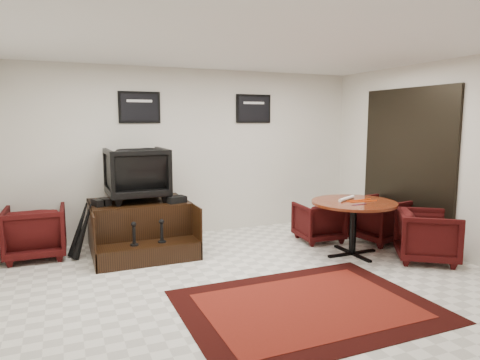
{
  "coord_description": "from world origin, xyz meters",
  "views": [
    {
      "loc": [
        -2.1,
        -4.51,
        1.94
      ],
      "look_at": [
        0.18,
        0.9,
        1.12
      ],
      "focal_mm": 32.0,
      "sensor_mm": 36.0,
      "label": 1
    }
  ],
  "objects_px": {
    "armchair_side": "(35,230)",
    "table_chair_window": "(379,217)",
    "table_chair_back": "(319,220)",
    "table_chair_corner": "(427,234)",
    "shine_chair": "(137,171)",
    "meeting_table": "(354,208)",
    "shine_podium": "(140,228)"
  },
  "relations": [
    {
      "from": "armchair_side",
      "to": "table_chair_window",
      "type": "bearing_deg",
      "value": 167.67
    },
    {
      "from": "table_chair_back",
      "to": "table_chair_corner",
      "type": "xyz_separation_m",
      "value": [
        0.82,
        -1.45,
        0.04
      ]
    },
    {
      "from": "shine_chair",
      "to": "table_chair_window",
      "type": "relative_size",
      "value": 1.14
    },
    {
      "from": "table_chair_window",
      "to": "table_chair_corner",
      "type": "xyz_separation_m",
      "value": [
        -0.06,
        -1.04,
        -0.01
      ]
    },
    {
      "from": "table_chair_corner",
      "to": "meeting_table",
      "type": "bearing_deg",
      "value": 86.0
    },
    {
      "from": "armchair_side",
      "to": "meeting_table",
      "type": "xyz_separation_m",
      "value": [
        4.24,
        -1.64,
        0.29
      ]
    },
    {
      "from": "armchair_side",
      "to": "meeting_table",
      "type": "height_order",
      "value": "armchair_side"
    },
    {
      "from": "shine_podium",
      "to": "shine_chair",
      "type": "distance_m",
      "value": 0.86
    },
    {
      "from": "shine_chair",
      "to": "table_chair_window",
      "type": "xyz_separation_m",
      "value": [
        3.64,
        -1.18,
        -0.79
      ]
    },
    {
      "from": "shine_podium",
      "to": "shine_chair",
      "type": "relative_size",
      "value": 1.63
    },
    {
      "from": "shine_chair",
      "to": "shine_podium",
      "type": "bearing_deg",
      "value": 88.88
    },
    {
      "from": "armchair_side",
      "to": "table_chair_corner",
      "type": "distance_m",
      "value": 5.51
    },
    {
      "from": "table_chair_window",
      "to": "shine_podium",
      "type": "bearing_deg",
      "value": 64.89
    },
    {
      "from": "shine_podium",
      "to": "table_chair_window",
      "type": "height_order",
      "value": "table_chair_window"
    },
    {
      "from": "shine_chair",
      "to": "meeting_table",
      "type": "distance_m",
      "value": 3.26
    },
    {
      "from": "shine_chair",
      "to": "table_chair_back",
      "type": "xyz_separation_m",
      "value": [
        2.76,
        -0.77,
        -0.84
      ]
    },
    {
      "from": "table_chair_window",
      "to": "meeting_table",
      "type": "bearing_deg",
      "value": 106.75
    },
    {
      "from": "shine_chair",
      "to": "table_chair_window",
      "type": "bearing_deg",
      "value": 160.94
    },
    {
      "from": "shine_podium",
      "to": "table_chair_corner",
      "type": "height_order",
      "value": "table_chair_corner"
    },
    {
      "from": "shine_podium",
      "to": "meeting_table",
      "type": "bearing_deg",
      "value": -27.19
    },
    {
      "from": "table_chair_back",
      "to": "meeting_table",
      "type": "bearing_deg",
      "value": 97.65
    },
    {
      "from": "shine_chair",
      "to": "table_chair_corner",
      "type": "distance_m",
      "value": 4.28
    },
    {
      "from": "armchair_side",
      "to": "table_chair_corner",
      "type": "height_order",
      "value": "armchair_side"
    },
    {
      "from": "armchair_side",
      "to": "table_chair_window",
      "type": "distance_m",
      "value": 5.23
    },
    {
      "from": "table_chair_corner",
      "to": "shine_podium",
      "type": "bearing_deg",
      "value": 95.11
    },
    {
      "from": "shine_chair",
      "to": "table_chair_back",
      "type": "distance_m",
      "value": 2.98
    },
    {
      "from": "shine_podium",
      "to": "table_chair_window",
      "type": "xyz_separation_m",
      "value": [
        3.64,
        -1.03,
        0.06
      ]
    },
    {
      "from": "table_chair_back",
      "to": "table_chair_corner",
      "type": "relative_size",
      "value": 0.89
    },
    {
      "from": "shine_podium",
      "to": "armchair_side",
      "type": "relative_size",
      "value": 1.8
    },
    {
      "from": "meeting_table",
      "to": "shine_podium",
      "type": "bearing_deg",
      "value": 152.81
    },
    {
      "from": "armchair_side",
      "to": "table_chair_corner",
      "type": "relative_size",
      "value": 1.05
    },
    {
      "from": "shine_chair",
      "to": "table_chair_corner",
      "type": "relative_size",
      "value": 1.15
    }
  ]
}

